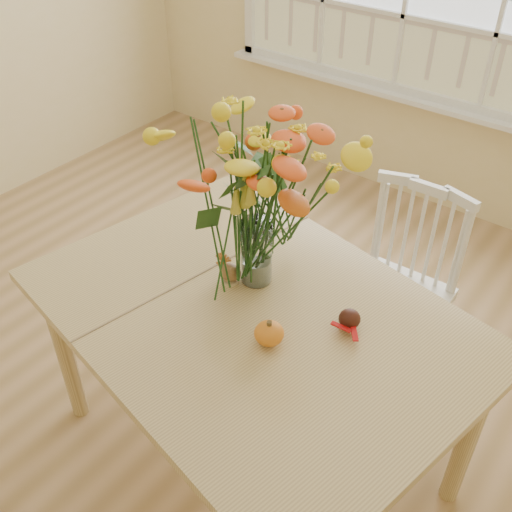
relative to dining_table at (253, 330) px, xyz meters
The scene contains 7 objects.
floor 0.93m from the dining_table, behind, with size 4.00×4.50×0.01m, color #A88351.
dining_table is the anchor object (origin of this frame).
windsor_chair 0.86m from the dining_table, 75.81° to the left, with size 0.43×0.42×0.92m.
flower_vase 0.49m from the dining_table, 122.58° to the left, with size 0.52×0.52×0.61m.
pumpkin 0.21m from the dining_table, 33.00° to the right, with size 0.10×0.10×0.07m, color orange.
turkey_figurine 0.22m from the dining_table, 155.18° to the left, with size 0.09×0.07×0.10m.
dark_gourd 0.35m from the dining_table, 23.43° to the left, with size 0.13×0.11×0.06m.
Camera 1 is at (1.51, -1.17, 2.19)m, focal length 42.00 mm.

